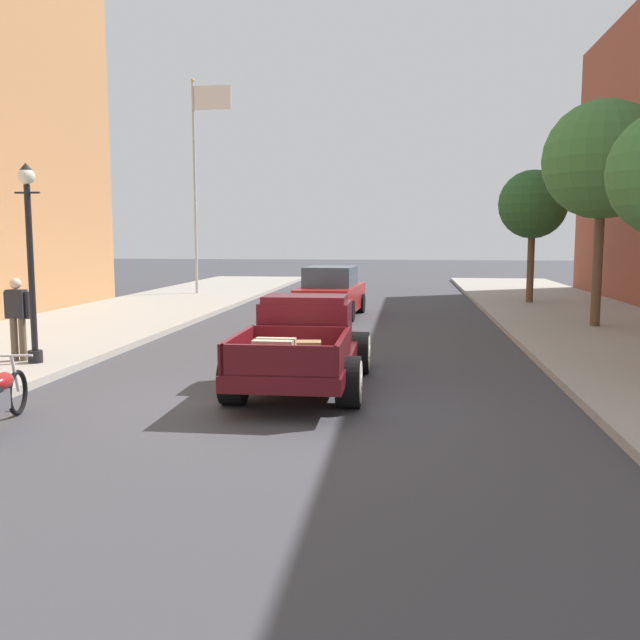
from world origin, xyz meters
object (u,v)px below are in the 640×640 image
street_lamp_near (30,248)px  street_tree_third (533,205)px  pedestrian_sidewalk_left (17,314)px  car_background_red (331,293)px  hotrod_truck_maroon (305,342)px  street_tree_second (603,160)px  flagpole (199,163)px

street_lamp_near → street_tree_third: 18.60m
pedestrian_sidewalk_left → street_lamp_near: bearing=-21.4°
car_background_red → pedestrian_sidewalk_left: bearing=-118.3°
hotrod_truck_maroon → car_background_red: 10.46m
hotrod_truck_maroon → street_tree_third: bearing=66.7°
hotrod_truck_maroon → street_tree_second: size_ratio=0.81×
hotrod_truck_maroon → street_tree_second: street_tree_second is taller
pedestrian_sidewalk_left → street_tree_third: street_tree_third is taller
pedestrian_sidewalk_left → street_tree_second: 15.09m
street_lamp_near → street_tree_second: size_ratio=0.63×
hotrod_truck_maroon → street_lamp_near: bearing=173.5°
pedestrian_sidewalk_left → street_tree_third: 18.89m
pedestrian_sidewalk_left → street_lamp_near: size_ratio=0.43×
flagpole → street_tree_second: size_ratio=1.50×
car_background_red → flagpole: 10.73m
car_background_red → street_tree_second: (7.66, -2.59, 3.89)m
street_lamp_near → flagpole: (-1.74, 16.75, 3.39)m
flagpole → pedestrian_sidewalk_left: bearing=-85.5°
street_tree_third → flagpole: bearing=169.6°
car_background_red → street_lamp_near: 11.03m
hotrod_truck_maroon → street_tree_third: (6.41, 14.87, 3.05)m
car_background_red → street_lamp_near: bearing=-115.8°
car_background_red → street_tree_second: 8.98m
hotrod_truck_maroon → flagpole: (-7.18, 17.37, 5.02)m
hotrod_truck_maroon → street_lamp_near: street_lamp_near is taller
pedestrian_sidewalk_left → street_tree_second: bearing=28.8°
hotrod_truck_maroon → street_lamp_near: 5.71m
pedestrian_sidewalk_left → street_lamp_near: street_lamp_near is taller
street_lamp_near → car_background_red: bearing=64.2°
pedestrian_sidewalk_left → car_background_red: bearing=61.7°
car_background_red → flagpole: (-6.49, 6.93, 5.00)m
street_tree_second → flagpole: bearing=146.1°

